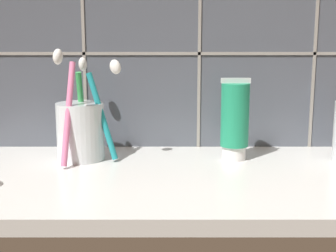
# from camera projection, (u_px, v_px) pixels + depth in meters

# --- Properties ---
(sink_counter) EXTENTS (0.77, 0.33, 0.02)m
(sink_counter) POSITION_uv_depth(u_px,v_px,m) (192.00, 180.00, 0.66)
(sink_counter) COLOR silver
(sink_counter) RESTS_ON ground
(tile_wall_backsplash) EXTENTS (0.87, 0.02, 0.48)m
(tile_wall_backsplash) POSITION_uv_depth(u_px,v_px,m) (188.00, 19.00, 0.78)
(tile_wall_backsplash) COLOR #4C515B
(tile_wall_backsplash) RESTS_ON ground
(toothbrush_cup) EXTENTS (0.11, 0.12, 0.17)m
(toothbrush_cup) POSITION_uv_depth(u_px,v_px,m) (81.00, 128.00, 0.72)
(toothbrush_cup) COLOR silver
(toothbrush_cup) RESTS_ON sink_counter
(toothpaste_tube) EXTENTS (0.05, 0.04, 0.13)m
(toothpaste_tube) POSITION_uv_depth(u_px,v_px,m) (235.00, 120.00, 0.72)
(toothpaste_tube) COLOR white
(toothpaste_tube) RESTS_ON sink_counter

